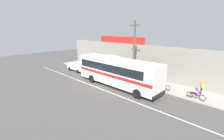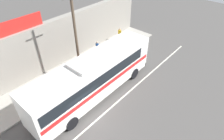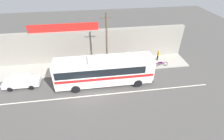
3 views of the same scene
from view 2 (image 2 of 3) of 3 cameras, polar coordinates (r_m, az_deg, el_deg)
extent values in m
plane|color=#4F4C49|center=(15.08, -7.92, -13.94)|extent=(70.00, 70.00, 0.00)
cube|color=#A8A399|center=(18.23, -19.07, -4.74)|extent=(30.00, 3.60, 0.14)
cube|color=gray|center=(18.54, -24.12, 3.72)|extent=(30.00, 0.70, 4.80)
cube|color=silver|center=(14.69, -5.73, -15.59)|extent=(30.00, 0.14, 0.01)
cube|color=white|center=(15.40, -5.39, -1.85)|extent=(11.77, 2.54, 3.10)
cube|color=black|center=(14.82, -6.80, -1.06)|extent=(10.36, 2.56, 0.96)
cube|color=red|center=(15.59, -5.33, -2.70)|extent=(11.54, 2.56, 0.36)
cube|color=black|center=(18.89, 7.37, 7.73)|extent=(0.04, 2.29, 1.40)
cube|color=black|center=(19.84, 6.94, 3.15)|extent=(0.12, 2.54, 0.36)
cube|color=silver|center=(13.79, -9.26, 1.21)|extent=(1.40, 1.78, 0.24)
cylinder|color=black|center=(19.25, 0.87, 1.89)|extent=(1.04, 0.32, 1.04)
cylinder|color=black|center=(18.13, 6.57, -0.97)|extent=(1.04, 0.32, 1.04)
cylinder|color=black|center=(15.69, -17.55, -10.33)|extent=(1.04, 0.32, 1.04)
cylinder|color=black|center=(14.29, -12.04, -15.23)|extent=(1.04, 0.32, 1.04)
cylinder|color=brown|center=(16.22, -10.66, 9.01)|extent=(0.22, 0.22, 8.03)
torus|color=black|center=(23.53, 6.45, 8.58)|extent=(0.62, 0.06, 0.62)
torus|color=black|center=(22.66, 4.65, 7.50)|extent=(0.62, 0.06, 0.62)
cylinder|color=silver|center=(23.33, 6.38, 9.15)|extent=(0.34, 0.04, 0.65)
cylinder|color=silver|center=(23.11, 6.29, 9.77)|extent=(0.03, 0.56, 0.03)
ellipsoid|color=#991E8C|center=(23.05, 5.68, 8.49)|extent=(0.56, 0.22, 0.34)
cube|color=black|center=(22.79, 5.28, 8.51)|extent=(0.52, 0.20, 0.10)
ellipsoid|color=#991E8C|center=(22.64, 4.76, 7.86)|extent=(0.36, 0.14, 0.16)
torus|color=black|center=(21.09, -0.02, 5.16)|extent=(0.62, 0.06, 0.62)
torus|color=black|center=(20.34, -2.26, 3.79)|extent=(0.62, 0.06, 0.62)
cylinder|color=silver|center=(20.88, -0.16, 5.77)|extent=(0.34, 0.04, 0.65)
cylinder|color=silver|center=(20.65, -0.35, 6.42)|extent=(0.03, 0.56, 0.03)
ellipsoid|color=#1E51B2|center=(20.65, -1.01, 4.98)|extent=(0.56, 0.22, 0.34)
cube|color=black|center=(20.42, -1.54, 4.94)|extent=(0.52, 0.20, 0.10)
ellipsoid|color=#1E51B2|center=(20.30, -2.16, 4.19)|extent=(0.36, 0.14, 0.16)
cylinder|color=brown|center=(21.14, -4.49, 5.47)|extent=(0.13, 0.13, 0.84)
cylinder|color=brown|center=(21.03, -4.14, 5.30)|extent=(0.13, 0.13, 0.84)
cylinder|color=#23519E|center=(20.71, -4.41, 7.11)|extent=(0.30, 0.30, 0.63)
sphere|color=tan|center=(20.48, -4.47, 8.22)|extent=(0.23, 0.23, 0.23)
cylinder|color=#23519E|center=(20.82, -4.80, 7.37)|extent=(0.08, 0.08, 0.58)
cylinder|color=#23519E|center=(20.57, -4.01, 7.01)|extent=(0.08, 0.08, 0.58)
cylinder|color=black|center=(24.00, 2.09, 9.67)|extent=(0.13, 0.13, 0.82)
cylinder|color=black|center=(23.90, 2.43, 9.54)|extent=(0.13, 0.13, 0.82)
cylinder|color=gold|center=(23.62, 2.30, 11.15)|extent=(0.30, 0.30, 0.61)
sphere|color=tan|center=(23.43, 2.33, 12.13)|extent=(0.22, 0.22, 0.22)
cylinder|color=gold|center=(23.72, 1.93, 11.36)|extent=(0.08, 0.08, 0.57)
cylinder|color=gold|center=(23.50, 2.69, 11.07)|extent=(0.08, 0.08, 0.57)
camera|label=1|loc=(21.97, 54.44, 10.08)|focal=25.36mm
camera|label=3|loc=(10.31, 97.18, 8.87)|focal=26.95mm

